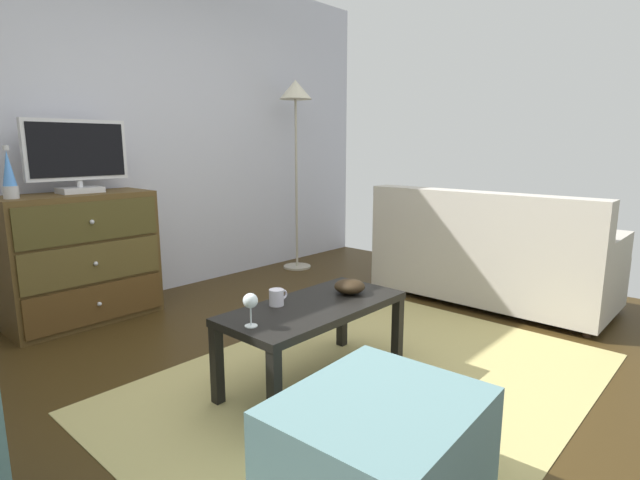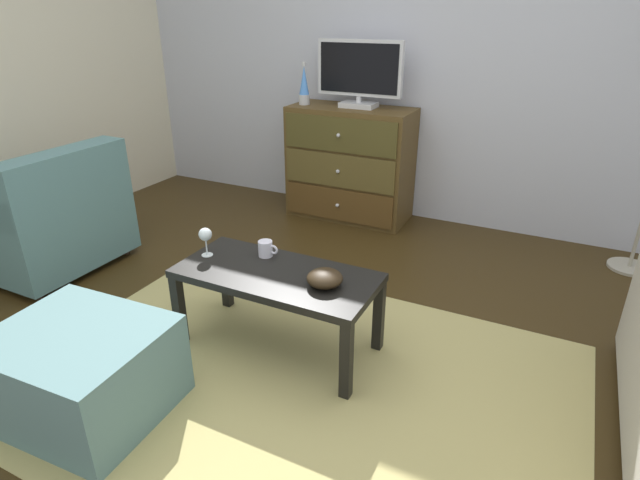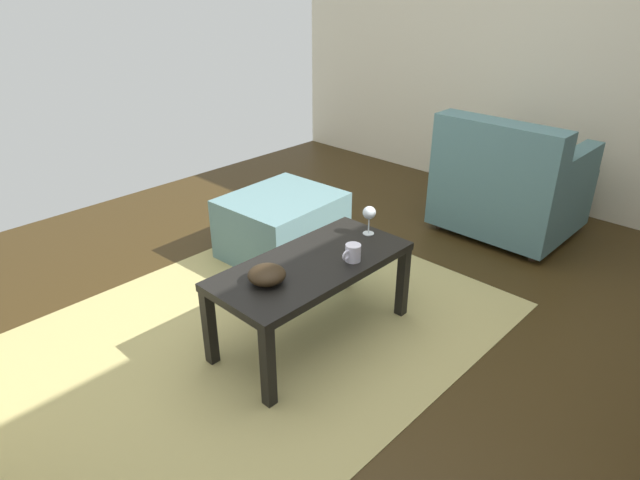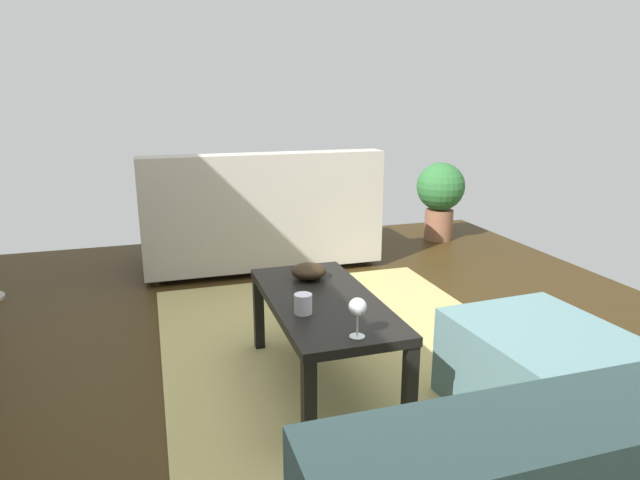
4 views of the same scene
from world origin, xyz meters
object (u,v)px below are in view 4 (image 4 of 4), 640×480
object	(u,v)px
bowl_decorative	(309,271)
ottoman	(540,374)
wine_glass	(358,308)
mug	(303,304)
couch_large	(260,222)
potted_plant	(440,194)
coffee_table	(323,310)

from	to	relation	value
bowl_decorative	ottoman	bearing A→B (deg)	-135.77
wine_glass	mug	distance (m)	0.32
bowl_decorative	ottoman	xyz separation A→B (m)	(-0.79, -0.77, -0.28)
mug	ottoman	xyz separation A→B (m)	(-0.38, -0.92, -0.28)
couch_large	bowl_decorative	bearing A→B (deg)	177.04
mug	couch_large	world-z (taller)	couch_large
potted_plant	couch_large	bearing A→B (deg)	98.73
mug	potted_plant	size ratio (longest dim) A/B	0.16
coffee_table	bowl_decorative	world-z (taller)	bowl_decorative
couch_large	wine_glass	bearing A→B (deg)	177.59
wine_glass	ottoman	world-z (taller)	wine_glass
wine_glass	ottoman	size ratio (longest dim) A/B	0.22
couch_large	mug	bearing A→B (deg)	173.65
coffee_table	ottoman	bearing A→B (deg)	-123.39
coffee_table	couch_large	xyz separation A→B (m)	(1.96, -0.10, -0.03)
potted_plant	wine_glass	bearing A→B (deg)	145.18
bowl_decorative	couch_large	size ratio (longest dim) A/B	0.10
couch_large	ottoman	bearing A→B (deg)	-164.51
mug	ottoman	world-z (taller)	mug
ottoman	couch_large	bearing A→B (deg)	15.49
wine_glass	mug	world-z (taller)	wine_glass
wine_glass	bowl_decorative	bearing A→B (deg)	-1.08
coffee_table	wine_glass	xyz separation A→B (m)	(-0.43, -0.00, 0.17)
ottoman	potted_plant	distance (m)	2.95
coffee_table	bowl_decorative	xyz separation A→B (m)	(0.28, -0.01, 0.10)
bowl_decorative	wine_glass	bearing A→B (deg)	178.92
coffee_table	wine_glass	world-z (taller)	wine_glass
coffee_table	mug	distance (m)	0.22
coffee_table	mug	bearing A→B (deg)	136.83
mug	bowl_decorative	xyz separation A→B (m)	(0.42, -0.15, -0.00)
potted_plant	ottoman	bearing A→B (deg)	158.90
bowl_decorative	potted_plant	world-z (taller)	potted_plant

